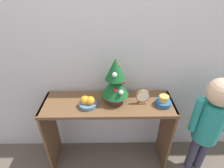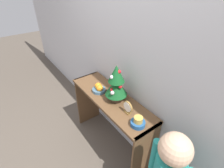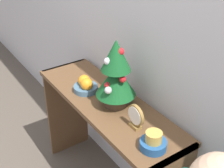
{
  "view_description": "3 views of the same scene",
  "coord_description": "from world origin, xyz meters",
  "px_view_note": "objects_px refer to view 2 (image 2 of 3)",
  "views": [
    {
      "loc": [
        0.02,
        -1.08,
        1.82
      ],
      "look_at": [
        0.04,
        0.2,
        1.01
      ],
      "focal_mm": 28.0,
      "sensor_mm": 36.0,
      "label": 1
    },
    {
      "loc": [
        1.29,
        -0.72,
        2.05
      ],
      "look_at": [
        0.03,
        0.19,
        1.01
      ],
      "focal_mm": 28.0,
      "sensor_mm": 36.0,
      "label": 2
    },
    {
      "loc": [
        1.37,
        -0.7,
        1.9
      ],
      "look_at": [
        0.08,
        0.18,
        0.98
      ],
      "focal_mm": 50.0,
      "sensor_mm": 36.0,
      "label": 3
    }
  ],
  "objects_px": {
    "mini_tree": "(116,83)",
    "fruit_bowl": "(99,88)",
    "singing_bowl": "(138,122)",
    "desk_clock": "(128,108)"
  },
  "relations": [
    {
      "from": "mini_tree",
      "to": "fruit_bowl",
      "type": "xyz_separation_m",
      "value": [
        -0.25,
        -0.07,
        -0.18
      ]
    },
    {
      "from": "mini_tree",
      "to": "singing_bowl",
      "type": "distance_m",
      "value": 0.47
    },
    {
      "from": "mini_tree",
      "to": "fruit_bowl",
      "type": "height_order",
      "value": "mini_tree"
    },
    {
      "from": "mini_tree",
      "to": "desk_clock",
      "type": "height_order",
      "value": "mini_tree"
    },
    {
      "from": "fruit_bowl",
      "to": "mini_tree",
      "type": "bearing_deg",
      "value": 15.97
    },
    {
      "from": "desk_clock",
      "to": "mini_tree",
      "type": "bearing_deg",
      "value": 171.22
    },
    {
      "from": "singing_bowl",
      "to": "desk_clock",
      "type": "relative_size",
      "value": 0.96
    },
    {
      "from": "fruit_bowl",
      "to": "singing_bowl",
      "type": "relative_size",
      "value": 1.16
    },
    {
      "from": "mini_tree",
      "to": "desk_clock",
      "type": "bearing_deg",
      "value": -8.78
    },
    {
      "from": "fruit_bowl",
      "to": "desk_clock",
      "type": "xyz_separation_m",
      "value": [
        0.49,
        0.03,
        0.03
      ]
    }
  ]
}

